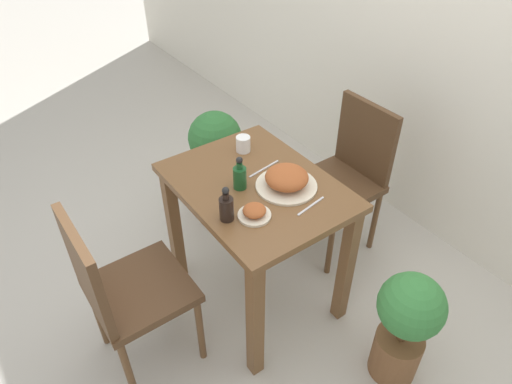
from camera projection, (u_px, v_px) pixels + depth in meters
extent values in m
plane|color=#B7B2A8|center=(256.00, 292.00, 2.59)|extent=(16.00, 16.00, 0.00)
cube|color=silver|center=(452.00, 18.00, 2.35)|extent=(8.00, 0.05, 2.60)
cube|color=brown|center=(256.00, 187.00, 2.12)|extent=(0.86, 0.65, 0.04)
cube|color=brown|center=(174.00, 226.00, 2.48)|extent=(0.06, 0.06, 0.74)
cube|color=brown|center=(255.00, 322.00, 2.00)|extent=(0.06, 0.06, 0.74)
cube|color=brown|center=(257.00, 190.00, 2.73)|extent=(0.06, 0.06, 0.74)
cube|color=brown|center=(346.00, 267.00, 2.25)|extent=(0.06, 0.06, 0.74)
cube|color=#4C331E|center=(141.00, 290.00, 2.03)|extent=(0.42, 0.42, 0.04)
cube|color=#4C331E|center=(86.00, 272.00, 1.79)|extent=(0.40, 0.04, 0.44)
cylinder|color=brown|center=(200.00, 329.00, 2.14)|extent=(0.03, 0.03, 0.44)
cylinder|color=brown|center=(165.00, 281.00, 2.37)|extent=(0.03, 0.03, 0.44)
cylinder|color=brown|center=(128.00, 371.00, 1.98)|extent=(0.03, 0.03, 0.44)
cylinder|color=brown|center=(98.00, 315.00, 2.21)|extent=(0.03, 0.03, 0.44)
cube|color=#4C331E|center=(336.00, 185.00, 2.63)|extent=(0.42, 0.42, 0.04)
cube|color=#4C331E|center=(366.00, 139.00, 2.56)|extent=(0.40, 0.04, 0.44)
cylinder|color=brown|center=(290.00, 211.00, 2.81)|extent=(0.03, 0.03, 0.44)
cylinder|color=brown|center=(330.00, 245.00, 2.58)|extent=(0.03, 0.03, 0.44)
cylinder|color=brown|center=(333.00, 190.00, 2.97)|extent=(0.03, 0.03, 0.44)
cylinder|color=brown|center=(375.00, 220.00, 2.74)|extent=(0.03, 0.03, 0.44)
cylinder|color=beige|center=(286.00, 186.00, 2.09)|extent=(0.28, 0.28, 0.01)
ellipsoid|color=#A35128|center=(287.00, 177.00, 2.06)|extent=(0.20, 0.20, 0.09)
cylinder|color=beige|center=(254.00, 215.00, 1.93)|extent=(0.14, 0.14, 0.01)
ellipsoid|color=#A35128|center=(254.00, 210.00, 1.91)|extent=(0.10, 0.10, 0.04)
cylinder|color=white|center=(243.00, 144.00, 2.30)|extent=(0.07, 0.07, 0.08)
cylinder|color=black|center=(227.00, 209.00, 1.89)|extent=(0.06, 0.06, 0.11)
cylinder|color=black|center=(226.00, 196.00, 1.84)|extent=(0.03, 0.03, 0.03)
sphere|color=black|center=(226.00, 191.00, 1.83)|extent=(0.03, 0.03, 0.03)
cylinder|color=#194C23|center=(240.00, 178.00, 2.06)|extent=(0.06, 0.06, 0.11)
cylinder|color=#194C23|center=(239.00, 166.00, 2.01)|extent=(0.03, 0.03, 0.03)
sphere|color=black|center=(239.00, 160.00, 1.99)|extent=(0.03, 0.03, 0.03)
cube|color=silver|center=(264.00, 169.00, 2.20)|extent=(0.04, 0.19, 0.00)
cube|color=silver|center=(311.00, 206.00, 1.98)|extent=(0.04, 0.17, 0.00)
cylinder|color=brown|center=(218.00, 191.00, 3.08)|extent=(0.27, 0.27, 0.30)
cylinder|color=brown|center=(217.00, 167.00, 2.95)|extent=(0.05, 0.05, 0.10)
sphere|color=#2D6B33|center=(215.00, 138.00, 2.82)|extent=(0.33, 0.33, 0.33)
cylinder|color=brown|center=(395.00, 354.00, 2.14)|extent=(0.22, 0.22, 0.26)
cylinder|color=brown|center=(403.00, 332.00, 2.04)|extent=(0.04, 0.04, 0.09)
sphere|color=#387F3D|center=(412.00, 306.00, 1.92)|extent=(0.29, 0.29, 0.29)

